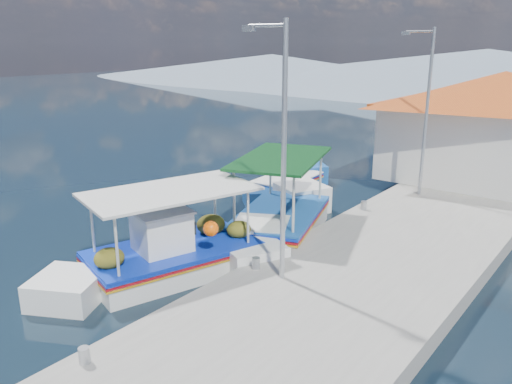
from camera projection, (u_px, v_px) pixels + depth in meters
The scene contains 9 objects.
ground at pixel (99, 274), 13.85m from camera, with size 160.00×160.00×0.00m, color black.
quay at pixel (398, 249), 14.87m from camera, with size 5.00×44.00×0.50m, color gray.
bollards at pixel (322, 228), 15.42m from camera, with size 0.20×17.20×0.30m.
main_caique at pixel (175, 255), 13.85m from camera, with size 3.80×7.50×2.59m.
caique_green_canopy at pixel (283, 222), 16.55m from camera, with size 3.85×7.29×2.88m.
caique_blue_hull at pixel (288, 186), 21.29m from camera, with size 1.84×5.70×1.01m.
harbor_building at pixel (499, 125), 20.81m from camera, with size 10.49×10.49×4.40m.
lamp_post_near at pixel (281, 141), 11.64m from camera, with size 1.21×0.14×6.00m.
lamp_post_far at pixel (425, 104), 18.47m from camera, with size 1.21×0.14×6.00m.
Camera 1 is at (11.10, -7.43, 6.02)m, focal length 36.14 mm.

